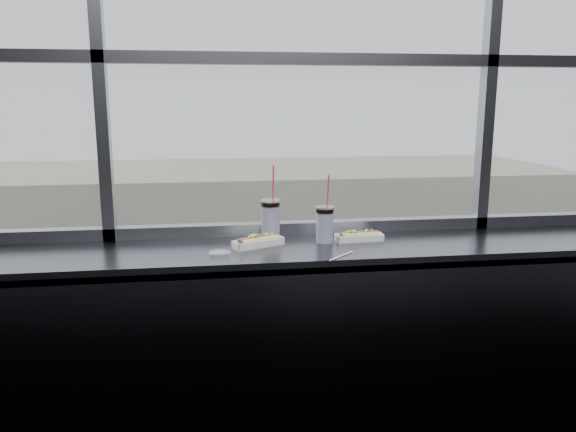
{
  "coord_description": "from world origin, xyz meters",
  "views": [
    {
      "loc": [
        -0.51,
        -1.39,
        1.79
      ],
      "look_at": [
        -0.12,
        1.23,
        1.25
      ],
      "focal_mm": 35.0,
      "sensor_mm": 36.0,
      "label": 1
    }
  ],
  "objects": [
    {
      "name": "counter_fascia",
      "position": [
        0.0,
        0.97,
        0.55
      ],
      "size": [
        6.0,
        0.04,
        1.04
      ],
      "primitive_type": "cube",
      "color": "slate",
      "rests_on": "ground"
    },
    {
      "name": "wrapper",
      "position": [
        -0.45,
        1.12,
        1.11
      ],
      "size": [
        0.1,
        0.07,
        0.02
      ],
      "primitive_type": "ellipsoid",
      "color": "silver",
      "rests_on": "counter"
    },
    {
      "name": "tree_left",
      "position": [
        -8.86,
        29.5,
        -7.78
      ],
      "size": [
        3.04,
        3.04,
        4.75
      ],
      "color": "#47382B",
      "rests_on": "far_sidewalk"
    },
    {
      "name": "pedestrian_b",
      "position": [
        -1.05,
        29.9,
        -9.96
      ],
      "size": [
        0.89,
        0.66,
        1.99
      ],
      "primitive_type": "imported",
      "color": "#66605B",
      "rests_on": "far_sidewalk"
    },
    {
      "name": "car_near_c",
      "position": [
        0.28,
        17.5,
        -9.91
      ],
      "size": [
        3.3,
        6.44,
        2.06
      ],
      "primitive_type": "imported",
      "rotation": [
        0.0,
        0.0,
        1.69
      ],
      "color": "maroon",
      "rests_on": "street_asphalt"
    },
    {
      "name": "far_building",
      "position": [
        0.0,
        39.5,
        -7.0
      ],
      "size": [
        50.0,
        14.0,
        8.0
      ],
      "primitive_type": "cube",
      "color": "gray",
      "rests_on": "plaza_ground"
    },
    {
      "name": "soda_cup_left",
      "position": [
        -0.19,
        1.41,
        1.21
      ],
      "size": [
        0.1,
        0.1,
        0.38
      ],
      "color": "white",
      "rests_on": "counter"
    },
    {
      "name": "car_far_b",
      "position": [
        1.61,
        25.5,
        -9.95
      ],
      "size": [
        2.8,
        6.08,
        1.98
      ],
      "primitive_type": "imported",
      "rotation": [
        0.0,
        0.0,
        1.52
      ],
      "color": "#B3092C",
      "rests_on": "street_asphalt"
    },
    {
      "name": "street_asphalt",
      "position": [
        0.0,
        21.5,
        -10.97
      ],
      "size": [
        80.0,
        10.0,
        0.06
      ],
      "primitive_type": "cube",
      "color": "black",
      "rests_on": "plaza_ground"
    },
    {
      "name": "car_near_d",
      "position": [
        8.7,
        17.5,
        -9.85
      ],
      "size": [
        3.13,
        6.7,
        2.18
      ],
      "primitive_type": "imported",
      "rotation": [
        0.0,
        0.0,
        1.51
      ],
      "color": "white",
      "rests_on": "street_asphalt"
    },
    {
      "name": "counter",
      "position": [
        0.0,
        1.23,
        1.07
      ],
      "size": [
        6.0,
        0.55,
        0.06
      ],
      "primitive_type": "cube",
      "color": "slate",
      "rests_on": "ground"
    },
    {
      "name": "car_far_c",
      "position": [
        13.38,
        25.5,
        -9.9
      ],
      "size": [
        2.87,
        6.35,
        2.08
      ],
      "primitive_type": "imported",
      "rotation": [
        0.0,
        0.0,
        1.61
      ],
      "color": "beige",
      "rests_on": "street_asphalt"
    },
    {
      "name": "tree_center",
      "position": [
        0.48,
        29.5,
        -7.94
      ],
      "size": [
        2.89,
        2.89,
        4.51
      ],
      "color": "#47382B",
      "rests_on": "far_sidewalk"
    },
    {
      "name": "hotdog_tray_left",
      "position": [
        -0.27,
        1.24,
        1.13
      ],
      "size": [
        0.26,
        0.18,
        0.06
      ],
      "rotation": [
        0.0,
        0.0,
        0.44
      ],
      "color": "white",
      "rests_on": "counter"
    },
    {
      "name": "pedestrian_c",
      "position": [
        5.67,
        29.82,
        -9.82
      ],
      "size": [
        0.76,
        1.01,
        2.28
      ],
      "primitive_type": "imported",
      "rotation": [
        0.0,
        0.0,
        1.57
      ],
      "color": "#66605B",
      "rests_on": "far_sidewalk"
    },
    {
      "name": "hotdog_tray_right",
      "position": [
        0.25,
        1.28,
        1.12
      ],
      "size": [
        0.24,
        0.09,
        0.06
      ],
      "rotation": [
        0.0,
        0.0,
        0.04
      ],
      "color": "white",
      "rests_on": "counter"
    },
    {
      "name": "soda_cup_right",
      "position": [
        0.07,
        1.28,
        1.2
      ],
      "size": [
        0.09,
        0.09,
        0.34
      ],
      "color": "white",
      "rests_on": "counter"
    },
    {
      "name": "plaza_ground",
      "position": [
        0.0,
        45.0,
        -11.0
      ],
      "size": [
        120.0,
        120.0,
        0.0
      ],
      "primitive_type": "plane",
      "color": "#AEAEAE",
      "rests_on": "ground"
    },
    {
      "name": "far_sidewalk",
      "position": [
        0.0,
        29.5,
        -10.98
      ],
      "size": [
        80.0,
        6.0,
        0.04
      ],
      "primitive_type": "cube",
      "color": "#AEAEAE",
      "rests_on": "plaza_ground"
    },
    {
      "name": "tree_right",
      "position": [
        11.56,
        29.5,
        -7.77
      ],
      "size": [
        3.04,
        3.04,
        4.76
      ],
      "color": "#47382B",
      "rests_on": "far_sidewalk"
    },
    {
      "name": "loose_straw",
      "position": [
        0.09,
        1.01,
        1.1
      ],
      "size": [
        0.14,
        0.14,
        0.01
      ],
      "primitive_type": "cylinder",
      "rotation": [
        0.0,
        1.57,
        0.77
      ],
      "color": "white",
      "rests_on": "counter"
    },
    {
      "name": "wall_back_lower",
      "position": [
        0.0,
        1.5,
        0.55
      ],
      "size": [
        6.0,
        0.0,
        6.0
      ],
      "primitive_type": "plane",
      "rotation": [
        1.57,
        0.0,
        0.0
      ],
      "color": "black",
      "rests_on": "ground"
    },
    {
      "name": "pedestrian_a",
      "position": [
        -6.01,
        28.64,
        -9.86
      ],
      "size": [
        0.74,
        0.98,
        2.21
      ],
      "primitive_type": "imported",
      "rotation": [
        0.0,
        0.0,
        4.71
      ],
      "color": "#66605B",
      "rests_on": "far_sidewalk"
    }
  ]
}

